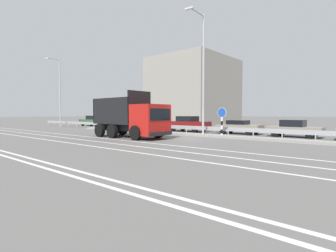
{
  "coord_description": "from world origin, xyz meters",
  "views": [
    {
      "loc": [
        12.05,
        -15.92,
        1.87
      ],
      "look_at": [
        -1.58,
        0.04,
        0.88
      ],
      "focal_mm": 28.0,
      "sensor_mm": 36.0,
      "label": 1
    }
  ],
  "objects_px": {
    "parked_car_0": "(93,121)",
    "parked_car_5": "(294,128)",
    "parked_car_2": "(152,123)",
    "street_lamp_1": "(202,69)",
    "parked_car_1": "(119,122)",
    "parked_car_4": "(239,127)",
    "median_road_sign": "(222,122)",
    "dump_truck": "(137,121)",
    "street_lamp_0": "(59,90)",
    "parked_car_3": "(188,124)"
  },
  "relations": [
    {
      "from": "median_road_sign",
      "to": "parked_car_1",
      "type": "bearing_deg",
      "value": 166.83
    },
    {
      "from": "parked_car_2",
      "to": "median_road_sign",
      "type": "bearing_deg",
      "value": -106.82
    },
    {
      "from": "street_lamp_0",
      "to": "parked_car_2",
      "type": "height_order",
      "value": "street_lamp_0"
    },
    {
      "from": "street_lamp_1",
      "to": "parked_car_1",
      "type": "relative_size",
      "value": 2.02
    },
    {
      "from": "parked_car_0",
      "to": "parked_car_5",
      "type": "bearing_deg",
      "value": -95.15
    },
    {
      "from": "parked_car_5",
      "to": "median_road_sign",
      "type": "bearing_deg",
      "value": -46.29
    },
    {
      "from": "street_lamp_1",
      "to": "parked_car_3",
      "type": "height_order",
      "value": "street_lamp_1"
    },
    {
      "from": "dump_truck",
      "to": "parked_car_5",
      "type": "relative_size",
      "value": 1.65
    },
    {
      "from": "dump_truck",
      "to": "median_road_sign",
      "type": "height_order",
      "value": "dump_truck"
    },
    {
      "from": "street_lamp_1",
      "to": "parked_car_1",
      "type": "xyz_separation_m",
      "value": [
        -16.05,
        4.44,
        -4.7
      ]
    },
    {
      "from": "street_lamp_0",
      "to": "parked_car_0",
      "type": "relative_size",
      "value": 1.93
    },
    {
      "from": "parked_car_2",
      "to": "parked_car_3",
      "type": "bearing_deg",
      "value": -88.77
    },
    {
      "from": "median_road_sign",
      "to": "parked_car_3",
      "type": "relative_size",
      "value": 0.53
    },
    {
      "from": "median_road_sign",
      "to": "street_lamp_0",
      "type": "xyz_separation_m",
      "value": [
        -25.22,
        -0.32,
        3.95
      ]
    },
    {
      "from": "street_lamp_0",
      "to": "parked_car_3",
      "type": "bearing_deg",
      "value": 12.27
    },
    {
      "from": "street_lamp_1",
      "to": "median_road_sign",
      "type": "bearing_deg",
      "value": 10.57
    },
    {
      "from": "parked_car_2",
      "to": "street_lamp_1",
      "type": "bearing_deg",
      "value": -111.21
    },
    {
      "from": "parked_car_0",
      "to": "parked_car_4",
      "type": "xyz_separation_m",
      "value": [
        23.6,
        -0.17,
        -0.12
      ]
    },
    {
      "from": "parked_car_2",
      "to": "parked_car_5",
      "type": "distance_m",
      "value": 15.64
    },
    {
      "from": "street_lamp_0",
      "to": "parked_car_4",
      "type": "bearing_deg",
      "value": 10.58
    },
    {
      "from": "parked_car_4",
      "to": "parked_car_1",
      "type": "bearing_deg",
      "value": -92.13
    },
    {
      "from": "parked_car_1",
      "to": "parked_car_5",
      "type": "distance_m",
      "value": 21.88
    },
    {
      "from": "dump_truck",
      "to": "parked_car_3",
      "type": "relative_size",
      "value": 1.51
    },
    {
      "from": "parked_car_0",
      "to": "parked_car_2",
      "type": "relative_size",
      "value": 1.02
    },
    {
      "from": "parked_car_5",
      "to": "parked_car_0",
      "type": "bearing_deg",
      "value": -91.26
    },
    {
      "from": "street_lamp_0",
      "to": "parked_car_2",
      "type": "distance_m",
      "value": 15.11
    },
    {
      "from": "dump_truck",
      "to": "parked_car_3",
      "type": "distance_m",
      "value": 8.65
    },
    {
      "from": "parked_car_4",
      "to": "parked_car_0",
      "type": "bearing_deg",
      "value": -93.02
    },
    {
      "from": "street_lamp_1",
      "to": "parked_car_1",
      "type": "distance_m",
      "value": 17.3
    },
    {
      "from": "parked_car_2",
      "to": "parked_car_4",
      "type": "relative_size",
      "value": 1.18
    },
    {
      "from": "parked_car_2",
      "to": "dump_truck",
      "type": "bearing_deg",
      "value": -139.75
    },
    {
      "from": "parked_car_3",
      "to": "parked_car_4",
      "type": "xyz_separation_m",
      "value": [
        5.46,
        0.43,
        -0.14
      ]
    },
    {
      "from": "parked_car_0",
      "to": "parked_car_2",
      "type": "height_order",
      "value": "parked_car_0"
    },
    {
      "from": "dump_truck",
      "to": "street_lamp_1",
      "type": "relative_size",
      "value": 0.68
    },
    {
      "from": "street_lamp_0",
      "to": "street_lamp_1",
      "type": "relative_size",
      "value": 0.96
    },
    {
      "from": "parked_car_1",
      "to": "street_lamp_0",
      "type": "bearing_deg",
      "value": -58.28
    },
    {
      "from": "dump_truck",
      "to": "parked_car_5",
      "type": "height_order",
      "value": "dump_truck"
    },
    {
      "from": "median_road_sign",
      "to": "street_lamp_1",
      "type": "bearing_deg",
      "value": -169.43
    },
    {
      "from": "median_road_sign",
      "to": "street_lamp_0",
      "type": "height_order",
      "value": "street_lamp_0"
    },
    {
      "from": "street_lamp_0",
      "to": "parked_car_2",
      "type": "relative_size",
      "value": 1.98
    },
    {
      "from": "parked_car_0",
      "to": "parked_car_5",
      "type": "height_order",
      "value": "parked_car_0"
    },
    {
      "from": "parked_car_0",
      "to": "parked_car_3",
      "type": "xyz_separation_m",
      "value": [
        18.14,
        -0.6,
        0.02
      ]
    },
    {
      "from": "parked_car_0",
      "to": "parked_car_2",
      "type": "xyz_separation_m",
      "value": [
        12.75,
        -0.51,
        -0.04
      ]
    },
    {
      "from": "parked_car_3",
      "to": "parked_car_4",
      "type": "bearing_deg",
      "value": 92.65
    },
    {
      "from": "parked_car_1",
      "to": "parked_car_5",
      "type": "xyz_separation_m",
      "value": [
        21.88,
        -0.03,
        -0.05
      ]
    },
    {
      "from": "parked_car_0",
      "to": "parked_car_5",
      "type": "xyz_separation_m",
      "value": [
        28.38,
        -0.34,
        -0.09
      ]
    },
    {
      "from": "median_road_sign",
      "to": "dump_truck",
      "type": "bearing_deg",
      "value": -135.02
    },
    {
      "from": "street_lamp_1",
      "to": "parked_car_0",
      "type": "height_order",
      "value": "street_lamp_1"
    },
    {
      "from": "parked_car_5",
      "to": "parked_car_2",
      "type": "bearing_deg",
      "value": -89.96
    },
    {
      "from": "parked_car_0",
      "to": "parked_car_3",
      "type": "bearing_deg",
      "value": -96.35
    }
  ]
}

